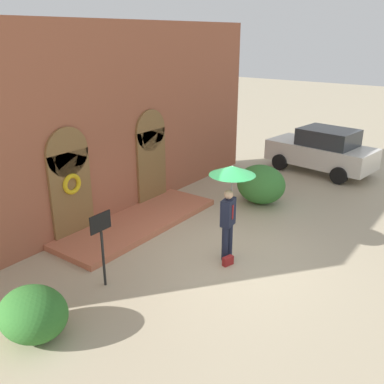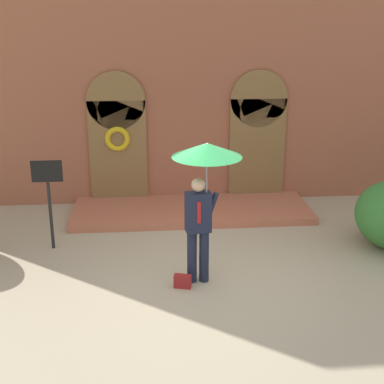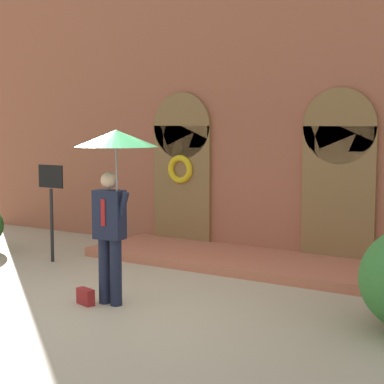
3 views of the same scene
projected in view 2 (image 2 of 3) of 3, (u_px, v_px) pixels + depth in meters
The scene contains 5 objects.
ground_plane at pixel (207, 279), 8.99m from camera, with size 80.00×80.00×0.00m, color tan.
building_facade at pixel (187, 86), 12.04m from camera, with size 14.00×2.30×5.60m.
person_with_umbrella at pixel (205, 171), 8.32m from camera, with size 1.10×1.10×2.36m.
handbag at pixel (183, 281), 8.68m from camera, with size 0.28×0.12×0.22m, color maroon.
sign_post at pixel (48, 190), 9.80m from camera, with size 0.56×0.06×1.72m.
Camera 2 is at (-0.92, -7.98, 4.29)m, focal length 50.00 mm.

